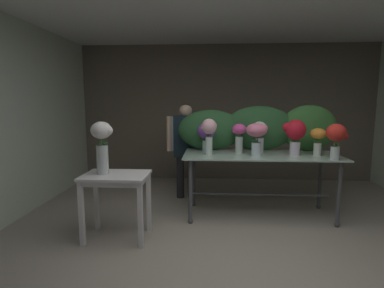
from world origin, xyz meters
TOP-DOWN VIEW (x-y plane):
  - ground_plane at (0.00, 1.83)m, footprint 8.03×8.03m
  - wall_back at (0.00, 3.65)m, footprint 5.80×0.12m
  - wall_left at (-2.90, 1.83)m, footprint 0.12×3.77m
  - ceiling_slab at (0.00, 1.83)m, footprint 5.92×3.77m
  - display_table_glass at (0.37, 1.65)m, footprint 2.04×0.85m
  - side_table_white at (-1.35, 0.85)m, footprint 0.72×0.51m
  - florist at (-0.69, 2.35)m, footprint 0.61×0.24m
  - foliage_backdrop at (0.34, 1.95)m, footprint 2.24×0.32m
  - vase_scarlet_carnations at (1.20, 1.30)m, footprint 0.25×0.23m
  - vase_blush_stock at (-0.32, 1.53)m, footprint 0.21×0.20m
  - vase_rosy_roses at (0.28, 1.47)m, footprint 0.27×0.27m
  - vase_fuchsia_tulips at (0.08, 1.71)m, footprint 0.19×0.19m
  - vase_crimson_peonies at (0.79, 1.57)m, footprint 0.29×0.26m
  - vase_ivory_ranunculus at (0.36, 1.78)m, footprint 0.22×0.19m
  - vase_sunset_hydrangea at (1.07, 1.56)m, footprint 0.20×0.20m
  - vase_violet_freesia at (-0.36, 1.79)m, footprint 0.24×0.24m
  - vase_white_roses_tall at (-1.49, 0.85)m, footprint 0.24×0.23m

SIDE VIEW (x-z plane):
  - ground_plane at x=0.00m, z-range 0.00..0.00m
  - side_table_white at x=-1.35m, z-range 0.26..1.01m
  - display_table_glass at x=0.37m, z-range 0.29..1.16m
  - florist at x=-0.69m, z-range 0.17..1.69m
  - vase_sunset_hydrangea at x=1.07m, z-range 0.91..1.26m
  - vase_fuchsia_tulips at x=0.08m, z-range 0.90..1.29m
  - vase_white_roses_tall at x=-1.49m, z-range 0.81..1.39m
  - vase_ivory_ranunculus at x=0.36m, z-range 0.89..1.32m
  - vase_violet_freesia at x=-0.36m, z-range 0.91..1.32m
  - vase_scarlet_carnations at x=1.20m, z-range 0.92..1.36m
  - vase_rosy_roses at x=0.28m, z-range 0.93..1.35m
  - vase_crimson_peonies at x=0.79m, z-range 0.91..1.38m
  - vase_blush_stock at x=-0.32m, z-range 0.93..1.40m
  - foliage_backdrop at x=0.34m, z-range 0.84..1.49m
  - wall_back at x=0.00m, z-range 0.00..2.64m
  - wall_left at x=-2.90m, z-range 0.00..2.64m
  - ceiling_slab at x=0.00m, z-range 2.64..2.76m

